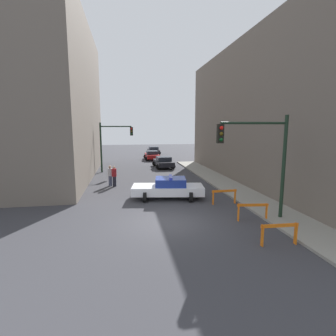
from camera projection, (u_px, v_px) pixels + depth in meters
name	position (u px, v px, depth m)	size (l,w,h in m)	color
ground_plane	(167.00, 223.00, 13.07)	(120.00, 120.00, 0.00)	#38383D
sidewalk_right	(280.00, 215.00, 14.07)	(2.40, 44.00, 0.12)	gray
building_corner_left	(11.00, 101.00, 23.66)	(14.00, 20.00, 14.19)	#6B6056
building_right	(308.00, 113.00, 22.13)	(12.00, 28.00, 11.89)	#6B6056
traffic_light_near	(263.00, 152.00, 12.87)	(3.64, 0.35, 5.20)	black
traffic_light_far	(111.00, 140.00, 27.42)	(3.44, 0.35, 5.20)	black
police_car	(168.00, 188.00, 17.42)	(4.93, 2.81, 1.52)	white
parked_car_near	(163.00, 162.00, 30.88)	(2.39, 4.37, 1.31)	black
parked_car_mid	(152.00, 155.00, 38.37)	(2.31, 4.32, 1.31)	maroon
parked_car_far	(153.00, 150.00, 46.42)	(2.29, 4.31, 1.31)	black
pedestrian_crossing	(114.00, 176.00, 20.97)	(0.49, 0.49, 1.66)	black
pedestrian_corner	(110.00, 175.00, 21.21)	(0.51, 0.51, 1.66)	#474C66
barrier_front	(279.00, 231.00, 10.50)	(1.60, 0.21, 0.90)	orange
barrier_mid	(253.00, 209.00, 13.26)	(1.59, 0.36, 0.90)	orange
barrier_back	(224.00, 194.00, 16.18)	(1.60, 0.20, 0.90)	orange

